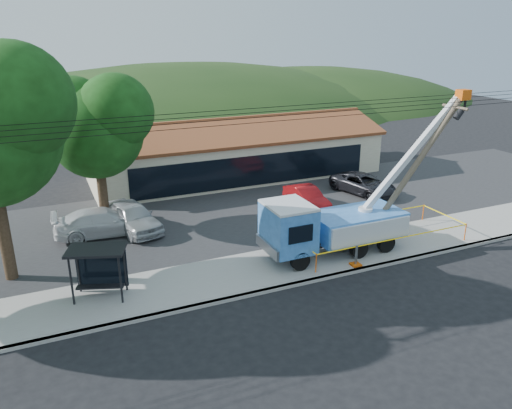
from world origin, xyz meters
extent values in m
plane|color=black|center=(0.00, 0.00, 0.00)|extent=(120.00, 120.00, 0.00)
cube|color=#98958F|center=(0.00, 2.10, 0.07)|extent=(60.00, 0.25, 0.15)
cube|color=#98958F|center=(0.00, 4.00, 0.07)|extent=(60.00, 4.00, 0.15)
cube|color=#28282B|center=(0.00, 12.00, 0.05)|extent=(60.00, 12.00, 0.10)
cube|color=#BDB496|center=(4.00, 20.00, 1.70)|extent=(22.00, 8.00, 3.40)
cube|color=black|center=(4.00, 15.98, 1.43)|extent=(18.04, 0.08, 2.21)
cube|color=brown|center=(4.00, 18.00, 3.90)|extent=(22.50, 4.53, 1.52)
cube|color=brown|center=(4.00, 22.00, 3.90)|extent=(22.50, 4.53, 1.52)
cube|color=brown|center=(4.00, 20.00, 4.55)|extent=(22.50, 0.30, 0.25)
cylinder|color=#332316|center=(-12.00, 8.00, 2.53)|extent=(0.56, 0.56, 5.06)
sphere|color=#13350E|center=(-10.74, 7.16, 8.28)|extent=(5.04, 5.04, 5.04)
cylinder|color=#332316|center=(-7.00, 13.00, 2.09)|extent=(0.56, 0.56, 4.18)
sphere|color=#13350E|center=(-7.00, 13.00, 5.70)|extent=(5.25, 5.25, 5.25)
sphere|color=#13350E|center=(-8.05, 13.70, 6.65)|extent=(4.20, 4.20, 4.20)
sphere|color=#13350E|center=(-5.95, 12.30, 6.84)|extent=(4.20, 4.20, 4.20)
ellipsoid|color=#1B3513|center=(10.00, 55.00, 0.00)|extent=(89.60, 64.00, 32.00)
ellipsoid|color=#1B3513|center=(30.00, 55.00, 0.00)|extent=(72.80, 52.00, 26.00)
cylinder|color=black|center=(0.00, 3.10, 7.47)|extent=(60.00, 0.02, 0.02)
cylinder|color=black|center=(0.00, 3.60, 7.59)|extent=(60.00, 0.02, 0.02)
cylinder|color=black|center=(0.00, 4.10, 7.71)|extent=(60.00, 0.02, 0.02)
cylinder|color=black|center=(0.00, 4.50, 7.83)|extent=(60.00, 0.02, 0.02)
cylinder|color=black|center=(0.70, 3.15, 0.63)|extent=(0.95, 0.32, 0.95)
cylinder|color=black|center=(0.70, 5.37, 0.63)|extent=(0.95, 0.32, 0.95)
cylinder|color=black|center=(4.07, 3.15, 0.63)|extent=(0.95, 0.32, 0.95)
cylinder|color=black|center=(4.07, 5.37, 0.63)|extent=(0.95, 0.32, 0.95)
cylinder|color=black|center=(5.76, 3.15, 0.63)|extent=(0.95, 0.32, 0.95)
cylinder|color=black|center=(5.76, 5.37, 0.63)|extent=(0.95, 0.32, 0.95)
cube|color=black|center=(3.44, 4.26, 0.90)|extent=(6.96, 1.05, 0.26)
cube|color=#336BB6|center=(0.59, 4.26, 1.95)|extent=(2.11, 2.53, 2.21)
cube|color=silver|center=(0.59, 4.26, 3.11)|extent=(2.11, 2.53, 0.13)
cube|color=black|center=(-0.41, 4.26, 2.11)|extent=(0.08, 1.90, 0.95)
cube|color=gray|center=(-0.51, 4.26, 1.11)|extent=(0.16, 2.42, 0.53)
cube|color=#336BB6|center=(4.60, 4.26, 1.53)|extent=(4.85, 2.53, 1.27)
cylinder|color=silver|center=(5.13, 4.26, 2.00)|extent=(0.74, 0.74, 0.63)
cube|color=silver|center=(7.87, 4.26, 5.07)|extent=(5.71, 0.30, 5.81)
cube|color=gray|center=(8.19, 4.26, 5.33)|extent=(3.43, 0.19, 3.49)
cube|color=#E9580C|center=(10.62, 4.05, 7.87)|extent=(0.63, 0.53, 0.53)
cube|color=#E9580C|center=(3.44, 2.47, 0.20)|extent=(0.47, 0.47, 0.08)
cube|color=#E9580C|center=(6.18, 6.05, 0.20)|extent=(0.47, 0.47, 0.08)
cylinder|color=brown|center=(7.68, 4.03, 4.01)|extent=(6.14, 0.31, 7.90)
cube|color=brown|center=(10.15, 4.03, 7.25)|extent=(0.16, 1.74, 0.16)
cylinder|color=black|center=(9.96, 4.52, 6.96)|extent=(0.57, 0.35, 0.60)
cylinder|color=black|center=(9.96, 3.55, 6.96)|extent=(0.57, 0.35, 0.60)
cylinder|color=black|center=(-9.54, 4.23, 1.24)|extent=(0.12, 0.12, 2.20)
cylinder|color=black|center=(-7.64, 3.56, 1.24)|extent=(0.12, 0.12, 2.20)
cylinder|color=black|center=(-9.18, 5.27, 1.24)|extent=(0.12, 0.12, 2.20)
cylinder|color=black|center=(-7.27, 4.59, 1.24)|extent=(0.12, 0.12, 2.20)
cube|color=black|center=(-8.41, 4.41, 2.38)|extent=(2.74, 2.18, 0.11)
cube|color=black|center=(-8.21, 4.97, 1.24)|extent=(2.09, 0.78, 1.83)
cube|color=black|center=(-8.41, 4.41, 0.64)|extent=(2.02, 1.02, 0.07)
cylinder|color=#E9580C|center=(1.28, 2.63, 0.64)|extent=(0.06, 0.06, 0.98)
cylinder|color=#E9580C|center=(10.68, 2.63, 0.64)|extent=(0.06, 0.06, 0.98)
cylinder|color=#E9580C|center=(10.68, 5.96, 0.64)|extent=(0.06, 0.06, 0.98)
cylinder|color=#E9580C|center=(1.28, 5.96, 0.64)|extent=(0.06, 0.06, 0.98)
cube|color=#DABB0B|center=(5.98, 2.63, 1.08)|extent=(9.40, 0.01, 0.06)
cube|color=#DABB0B|center=(10.68, 4.29, 1.08)|extent=(0.01, 3.32, 0.06)
cube|color=#DABB0B|center=(5.98, 5.96, 1.08)|extent=(9.40, 0.01, 0.06)
cube|color=#DABB0B|center=(1.28, 4.29, 1.08)|extent=(0.01, 3.32, 0.06)
imported|color=#AEB2B5|center=(-5.68, 11.57, 0.00)|extent=(3.15, 5.25, 1.67)
imported|color=maroon|center=(5.36, 10.80, 0.00)|extent=(1.46, 4.16, 1.37)
imported|color=silver|center=(-7.31, 11.55, 0.00)|extent=(5.38, 2.35, 1.54)
imported|color=black|center=(10.47, 11.80, 0.00)|extent=(3.48, 5.38, 1.38)
camera|label=1|loc=(-9.96, -15.73, 11.24)|focal=35.00mm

